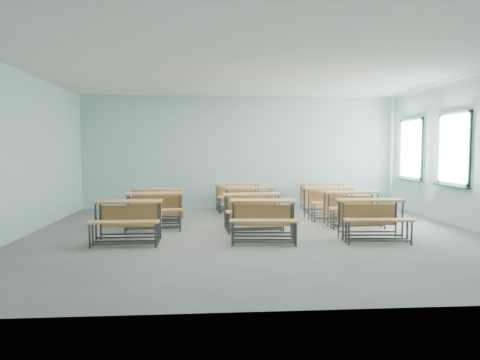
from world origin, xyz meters
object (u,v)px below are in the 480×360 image
at_px(desk_unit_r0c1, 263,214).
at_px(desk_unit_r1c2, 352,203).
at_px(desk_unit_r2c1, 249,198).
at_px(desk_unit_r2c0, 157,199).
at_px(desk_unit_r0c2, 372,213).
at_px(desk_unit_r3c1, 238,193).
at_px(desk_unit_r1c1, 253,206).
at_px(desk_unit_r0c0, 128,215).
at_px(desk_unit_r1c0, 154,205).
at_px(desk_unit_r2c2, 330,198).
at_px(desk_unit_r3c2, 323,192).

xyz_separation_m(desk_unit_r0c1, desk_unit_r1c2, (2.16, 1.43, 0.00)).
height_order(desk_unit_r1c2, desk_unit_r2c1, same).
relative_size(desk_unit_r2c0, desk_unit_r2c1, 1.00).
distance_m(desk_unit_r0c2, desk_unit_r3c1, 4.51).
relative_size(desk_unit_r1c1, desk_unit_r3c1, 0.97).
distance_m(desk_unit_r0c0, desk_unit_r1c2, 4.81).
xyz_separation_m(desk_unit_r1c2, desk_unit_r3c1, (-2.36, 2.44, 0.00)).
bearing_deg(desk_unit_r1c0, desk_unit_r0c1, -36.96).
bearing_deg(desk_unit_r2c1, desk_unit_r0c1, -91.83).
bearing_deg(desk_unit_r2c2, desk_unit_r1c0, -171.79).
distance_m(desk_unit_r0c0, desk_unit_r2c0, 2.38).
distance_m(desk_unit_r1c0, desk_unit_r2c0, 0.98).
bearing_deg(desk_unit_r1c0, desk_unit_r1c1, -11.17).
height_order(desk_unit_r0c0, desk_unit_r1c2, same).
bearing_deg(desk_unit_r0c0, desk_unit_r3c1, 59.37).
bearing_deg(desk_unit_r1c0, desk_unit_r2c0, 90.03).
distance_m(desk_unit_r0c0, desk_unit_r1c1, 2.62).
xyz_separation_m(desk_unit_r0c1, desk_unit_r3c2, (2.16, 3.87, 0.00)).
xyz_separation_m(desk_unit_r0c0, desk_unit_r2c2, (4.40, 2.40, 0.00)).
bearing_deg(desk_unit_r3c1, desk_unit_r2c0, -150.98).
bearing_deg(desk_unit_r1c1, desk_unit_r0c2, -33.73).
distance_m(desk_unit_r1c2, desk_unit_r2c1, 2.47).
bearing_deg(desk_unit_r0c0, desk_unit_r3c2, 39.52).
xyz_separation_m(desk_unit_r1c1, desk_unit_r2c1, (0.07, 1.48, 0.00)).
xyz_separation_m(desk_unit_r1c0, desk_unit_r2c2, (4.10, 1.01, 0.00)).
xyz_separation_m(desk_unit_r0c0, desk_unit_r0c1, (2.45, -0.05, 0.00)).
bearing_deg(desk_unit_r1c1, desk_unit_r0c0, -159.17).
distance_m(desk_unit_r0c0, desk_unit_r0c2, 4.48).
xyz_separation_m(desk_unit_r0c2, desk_unit_r3c2, (0.13, 3.92, 0.00)).
bearing_deg(desk_unit_r0c2, desk_unit_r2c2, 95.05).
bearing_deg(desk_unit_r1c2, desk_unit_r0c2, -95.21).
xyz_separation_m(desk_unit_r1c0, desk_unit_r2c0, (-0.05, 0.98, 0.00)).
xyz_separation_m(desk_unit_r0c1, desk_unit_r1c1, (-0.07, 1.15, 0.00)).
distance_m(desk_unit_r0c0, desk_unit_r2c1, 3.55).
xyz_separation_m(desk_unit_r2c0, desk_unit_r3c2, (4.36, 1.44, 0.00)).
bearing_deg(desk_unit_r2c1, desk_unit_r1c0, -153.09).
bearing_deg(desk_unit_r3c1, desk_unit_r3c2, -6.74).
bearing_deg(desk_unit_r1c0, desk_unit_r3c2, 26.29).
xyz_separation_m(desk_unit_r0c1, desk_unit_r1c0, (-2.15, 1.45, 0.00)).
relative_size(desk_unit_r0c0, desk_unit_r0c1, 0.95).
distance_m(desk_unit_r0c1, desk_unit_r2c0, 3.28).
bearing_deg(desk_unit_r0c1, desk_unit_r0c2, 3.17).
bearing_deg(desk_unit_r2c1, desk_unit_r1c1, -94.66).
height_order(desk_unit_r0c2, desk_unit_r1c2, same).
height_order(desk_unit_r0c0, desk_unit_r2c2, same).
relative_size(desk_unit_r0c1, desk_unit_r1c2, 1.05).
bearing_deg(desk_unit_r3c1, desk_unit_r1c0, -135.58).
xyz_separation_m(desk_unit_r1c2, desk_unit_r2c0, (-4.36, 0.99, 0.00)).
relative_size(desk_unit_r2c1, desk_unit_r3c2, 1.01).
distance_m(desk_unit_r0c2, desk_unit_r1c2, 1.49).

